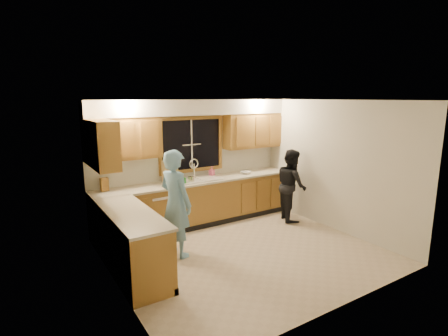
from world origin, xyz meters
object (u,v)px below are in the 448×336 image
(man, at_px, (176,203))
(bowl, at_px, (246,173))
(dish_crate, at_px, (176,181))
(woman, at_px, (291,185))
(soap_bottle, at_px, (212,171))
(sink, at_px, (199,182))
(dishwasher, at_px, (160,212))
(knife_block, at_px, (104,184))
(stove, at_px, (145,258))

(man, xyz_separation_m, bowl, (2.13, 1.03, 0.07))
(man, height_order, bowl, man)
(bowl, bearing_deg, dish_crate, -178.18)
(dish_crate, bearing_deg, woman, -17.25)
(dish_crate, xyz_separation_m, soap_bottle, (0.92, 0.24, 0.04))
(sink, bearing_deg, soap_bottle, 19.43)
(man, bearing_deg, soap_bottle, -65.93)
(soap_bottle, relative_size, bowl, 0.95)
(dishwasher, distance_m, soap_bottle, 1.39)
(sink, distance_m, bowl, 1.13)
(sink, distance_m, soap_bottle, 0.44)
(sink, distance_m, dish_crate, 0.56)
(dishwasher, xyz_separation_m, knife_block, (-0.95, 0.16, 0.63))
(woman, relative_size, dish_crate, 5.32)
(knife_block, bearing_deg, woman, -20.21)
(knife_block, relative_size, soap_bottle, 1.13)
(stove, distance_m, bowl, 3.46)
(dishwasher, xyz_separation_m, woman, (2.60, -0.80, 0.34))
(woman, bearing_deg, stove, 129.64)
(bowl, bearing_deg, knife_block, 176.19)
(dishwasher, height_order, soap_bottle, soap_bottle)
(knife_block, bearing_deg, man, -61.78)
(dishwasher, xyz_separation_m, soap_bottle, (1.24, 0.15, 0.61))
(man, distance_m, bowl, 2.36)
(stove, distance_m, knife_block, 2.06)
(woman, height_order, knife_block, woman)
(stove, distance_m, soap_bottle, 2.99)
(stove, height_order, woman, woman)
(knife_block, bearing_deg, soap_bottle, -5.35)
(knife_block, relative_size, dish_crate, 0.83)
(man, xyz_separation_m, dish_crate, (0.46, 0.98, 0.11))
(sink, bearing_deg, knife_block, 175.39)
(bowl, bearing_deg, stove, -148.80)
(dishwasher, height_order, stove, stove)
(man, relative_size, knife_block, 7.48)
(knife_block, bearing_deg, bowl, -8.92)
(sink, relative_size, stove, 0.96)
(bowl, bearing_deg, dishwasher, 178.98)
(stove, bearing_deg, dishwasher, 62.31)
(knife_block, distance_m, soap_bottle, 2.19)
(dishwasher, relative_size, soap_bottle, 3.96)
(stove, relative_size, knife_block, 3.85)
(woman, bearing_deg, dish_crate, 96.50)
(woman, bearing_deg, knife_block, 98.65)
(stove, relative_size, soap_bottle, 4.35)
(sink, xyz_separation_m, knife_block, (-1.80, 0.15, 0.17))
(soap_bottle, bearing_deg, stove, -138.12)
(woman, bearing_deg, bowl, 62.92)
(sink, bearing_deg, dish_crate, -169.17)
(dishwasher, bearing_deg, stove, -117.69)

